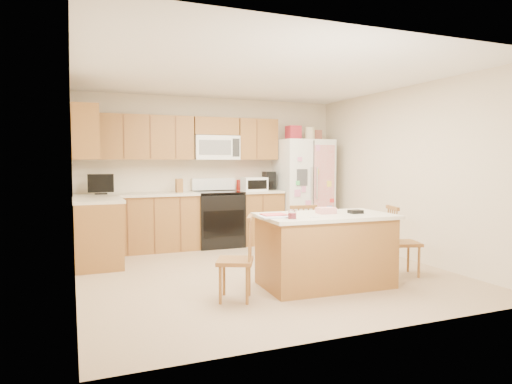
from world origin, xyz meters
name	(u,v)px	position (x,y,z in m)	size (l,w,h in m)	color
ground	(263,272)	(0.00, 0.00, 0.00)	(4.50, 4.50, 0.00)	#A37D61
room_shell	(263,160)	(0.00, 0.00, 1.44)	(4.60, 4.60, 2.52)	beige
cabinetry	(160,194)	(-0.98, 1.79, 0.91)	(3.36, 1.56, 2.15)	brown
stove	(218,218)	(0.00, 1.94, 0.47)	(0.76, 0.65, 1.13)	black
refrigerator	(303,189)	(1.57, 1.87, 0.92)	(0.90, 0.79, 2.04)	white
island	(325,249)	(0.41, -0.85, 0.42)	(1.60, 0.95, 0.92)	brown
windsor_chair_left	(237,260)	(-0.70, -0.98, 0.41)	(0.48, 0.49, 0.87)	brown
windsor_chair_back	(300,239)	(0.48, -0.09, 0.41)	(0.42, 0.41, 0.87)	brown
windsor_chair_right	(402,242)	(1.55, -0.80, 0.41)	(0.45, 0.46, 0.87)	brown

